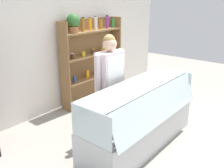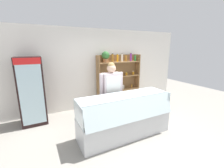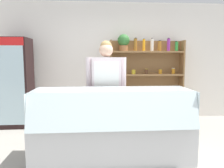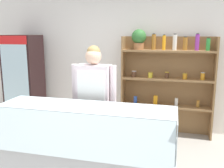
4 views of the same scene
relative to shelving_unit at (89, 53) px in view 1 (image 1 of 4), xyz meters
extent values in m
plane|color=gray|center=(-0.61, -1.91, -1.11)|extent=(12.00, 12.00, 0.00)
cube|color=white|center=(-0.61, 0.24, 0.24)|extent=(6.80, 0.10, 2.70)
cube|color=olive|center=(0.06, 0.09, -0.19)|extent=(1.66, 0.02, 1.83)
cube|color=olive|center=(-0.75, -0.05, -0.19)|extent=(0.03, 0.28, 1.83)
cube|color=olive|center=(0.88, -0.05, -0.19)|extent=(0.03, 0.28, 1.83)
cube|color=olive|center=(0.06, -0.05, -0.56)|extent=(1.60, 0.28, 0.04)
cube|color=olive|center=(0.06, -0.05, -0.05)|extent=(1.60, 0.28, 0.04)
cube|color=olive|center=(0.06, -0.05, 0.46)|extent=(1.60, 0.28, 0.04)
cylinder|color=#996038|center=(-0.47, -0.05, 0.54)|extent=(0.19, 0.19, 0.12)
sphere|color=#2E672D|center=(-0.47, -0.05, 0.72)|extent=(0.27, 0.27, 0.27)
cylinder|color=#9E6623|center=(-0.20, -0.03, 0.62)|extent=(0.07, 0.07, 0.27)
cylinder|color=black|center=(-0.20, -0.05, 0.76)|extent=(0.05, 0.05, 0.02)
cylinder|color=orange|center=(-0.01, -0.06, 0.61)|extent=(0.06, 0.06, 0.26)
cylinder|color=black|center=(-0.01, -0.05, 0.75)|extent=(0.04, 0.04, 0.02)
cylinder|color=silver|center=(0.17, -0.05, 0.62)|extent=(0.08, 0.08, 0.27)
cylinder|color=black|center=(0.17, -0.05, 0.76)|extent=(0.05, 0.05, 0.02)
cylinder|color=#9E6623|center=(0.35, -0.04, 0.59)|extent=(0.08, 0.08, 0.22)
cylinder|color=black|center=(0.35, -0.05, 0.71)|extent=(0.05, 0.05, 0.02)
cylinder|color=purple|center=(0.55, -0.05, 0.62)|extent=(0.07, 0.07, 0.28)
cylinder|color=black|center=(0.55, -0.05, 0.76)|extent=(0.05, 0.05, 0.02)
cylinder|color=#2D8C38|center=(0.73, -0.08, 0.58)|extent=(0.07, 0.07, 0.21)
cylinder|color=black|center=(0.73, -0.05, 0.70)|extent=(0.04, 0.04, 0.02)
cylinder|color=brown|center=(-0.54, -0.06, 0.02)|extent=(0.09, 0.09, 0.10)
cylinder|color=silver|center=(-0.54, -0.05, 0.08)|extent=(0.09, 0.09, 0.01)
cylinder|color=yellow|center=(-0.24, -0.06, 0.01)|extent=(0.08, 0.08, 0.09)
cylinder|color=gold|center=(-0.24, -0.05, 0.06)|extent=(0.09, 0.09, 0.01)
cylinder|color=brown|center=(0.06, -0.03, 0.02)|extent=(0.07, 0.07, 0.10)
cylinder|color=gold|center=(0.06, -0.05, 0.08)|extent=(0.08, 0.08, 0.01)
cylinder|color=orange|center=(0.38, -0.06, 0.01)|extent=(0.08, 0.08, 0.09)
cylinder|color=gold|center=(0.38, -0.05, 0.06)|extent=(0.08, 0.08, 0.01)
cylinder|color=orange|center=(0.68, -0.06, 0.03)|extent=(0.07, 0.07, 0.12)
cylinder|color=silver|center=(0.68, -0.05, 0.09)|extent=(0.07, 0.07, 0.01)
cube|color=#3356B2|center=(-0.51, -0.05, -0.48)|extent=(0.06, 0.04, 0.13)
cube|color=orange|center=(-0.13, -0.05, -0.46)|extent=(0.07, 0.04, 0.17)
cube|color=silver|center=(0.25, -0.05, -0.47)|extent=(0.06, 0.04, 0.14)
cube|color=#9E6623|center=(0.63, -0.05, -0.48)|extent=(0.05, 0.04, 0.13)
cube|color=silver|center=(-0.85, -1.91, -0.83)|extent=(2.21, 0.71, 0.55)
cube|color=white|center=(-0.85, -1.91, -0.54)|extent=(2.15, 0.65, 0.03)
cube|color=silver|center=(-0.85, -2.25, -0.33)|extent=(2.17, 0.16, 0.47)
cube|color=silver|center=(-0.85, -1.86, -0.11)|extent=(2.17, 0.55, 0.01)
cube|color=silver|center=(-1.95, -1.91, -0.33)|extent=(0.01, 0.67, 0.45)
cube|color=silver|center=(0.24, -1.91, -0.33)|extent=(0.01, 0.67, 0.45)
cube|color=beige|center=(-1.73, -1.83, -0.50)|extent=(0.16, 0.13, 0.05)
cube|color=white|center=(-1.73, -2.04, -0.50)|extent=(0.05, 0.03, 0.02)
cube|color=tan|center=(-1.38, -1.83, -0.50)|extent=(0.17, 0.14, 0.05)
cube|color=white|center=(-1.38, -2.04, -0.50)|extent=(0.05, 0.03, 0.02)
cube|color=tan|center=(-1.03, -1.83, -0.50)|extent=(0.16, 0.11, 0.05)
cube|color=white|center=(-1.03, -2.04, -0.50)|extent=(0.05, 0.03, 0.02)
cube|color=beige|center=(-0.68, -1.83, -0.50)|extent=(0.16, 0.12, 0.04)
cube|color=white|center=(-0.68, -2.04, -0.50)|extent=(0.05, 0.03, 0.02)
cube|color=tan|center=(-0.33, -1.83, -0.50)|extent=(0.16, 0.13, 0.04)
cube|color=white|center=(-0.33, -2.04, -0.50)|extent=(0.05, 0.03, 0.02)
cube|color=tan|center=(0.02, -1.83, -0.49)|extent=(0.16, 0.12, 0.06)
cube|color=white|center=(0.02, -2.04, -0.50)|extent=(0.05, 0.03, 0.02)
cylinder|color=tan|center=(-1.78, -2.02, -0.45)|extent=(0.19, 0.17, 0.15)
cylinder|color=#C1706B|center=(-1.56, -2.02, -0.45)|extent=(0.19, 0.16, 0.13)
cylinder|color=tan|center=(-1.34, -2.02, -0.47)|extent=(0.16, 0.11, 0.11)
cylinder|color=white|center=(-0.30, -2.00, -0.41)|extent=(0.07, 0.07, 0.22)
cylinder|color=white|center=(-0.20, -2.00, -0.42)|extent=(0.07, 0.07, 0.21)
cylinder|color=#383D51|center=(-1.02, -1.34, -0.71)|extent=(0.13, 0.13, 0.79)
cylinder|color=#383D51|center=(-0.81, -1.34, -0.71)|extent=(0.13, 0.13, 0.79)
cube|color=silver|center=(-0.91, -1.34, 0.01)|extent=(0.47, 0.24, 0.66)
cube|color=white|center=(-0.91, -1.47, -0.34)|extent=(0.39, 0.01, 1.23)
cylinder|color=silver|center=(-1.20, -1.34, 0.05)|extent=(0.09, 0.09, 0.59)
cylinder|color=silver|center=(-0.63, -1.34, 0.05)|extent=(0.09, 0.09, 0.59)
sphere|color=#D8AD8E|center=(-0.91, -1.34, 0.46)|extent=(0.22, 0.22, 0.22)
sphere|color=#997A47|center=(-0.91, -1.33, 0.52)|extent=(0.19, 0.19, 0.19)
camera|label=1|loc=(-3.85, -3.80, 1.14)|focal=40.00mm
camera|label=2|loc=(-2.62, -4.68, 0.97)|focal=24.00mm
camera|label=3|loc=(-1.07, -4.91, 0.34)|focal=35.00mm
camera|label=4|loc=(0.18, -4.64, 0.78)|focal=40.00mm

